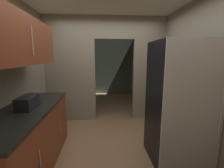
% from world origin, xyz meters
% --- Properties ---
extents(ground, '(20.00, 20.00, 0.00)m').
position_xyz_m(ground, '(0.00, 0.00, 0.00)').
color(ground, '#93704C').
extents(kitchen_partition, '(3.00, 0.12, 2.60)m').
position_xyz_m(kitchen_partition, '(-0.08, 1.47, 1.40)').
color(kitchen_partition, gray).
rests_on(kitchen_partition, ground).
extents(adjoining_room_shell, '(3.00, 2.95, 2.60)m').
position_xyz_m(adjoining_room_shell, '(0.00, 3.41, 1.30)').
color(adjoining_room_shell, slate).
rests_on(adjoining_room_shell, ground).
extents(refrigerator, '(0.84, 0.79, 1.87)m').
position_xyz_m(refrigerator, '(1.07, -0.25, 0.93)').
color(refrigerator, black).
rests_on(refrigerator, ground).
extents(lower_cabinet_run, '(0.67, 1.97, 0.94)m').
position_xyz_m(lower_cabinet_run, '(-1.16, -0.37, 0.47)').
color(lower_cabinet_run, brown).
rests_on(lower_cabinet_run, ground).
extents(upper_cabinet_counterside, '(0.36, 1.77, 0.62)m').
position_xyz_m(upper_cabinet_counterside, '(-1.16, -0.37, 1.84)').
color(upper_cabinet_counterside, brown).
extents(boombox, '(0.21, 0.37, 0.20)m').
position_xyz_m(boombox, '(-1.14, -0.33, 1.02)').
color(boombox, black).
rests_on(boombox, lower_cabinet_run).
extents(book_stack, '(0.14, 0.17, 0.08)m').
position_xyz_m(book_stack, '(-1.16, -0.02, 0.98)').
color(book_stack, red).
rests_on(book_stack, lower_cabinet_run).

